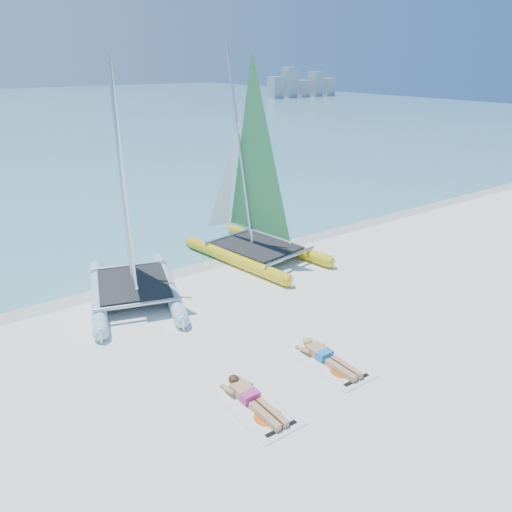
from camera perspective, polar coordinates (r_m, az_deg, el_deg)
The scene contains 9 objects.
ground at distance 12.19m, azimuth 3.62°, elevation -9.57°, with size 140.00×140.00×0.00m, color white.
wet_sand_strip at distance 16.33m, azimuth -8.68°, elevation -1.33°, with size 140.00×1.40×0.01m, color silver.
distant_skyline at distance 92.56m, azimuth 5.20°, elevation 18.85°, with size 14.00×2.00×5.00m.
catamaran_blue at distance 14.03m, azimuth -14.45°, elevation 3.03°, with size 3.73×5.38×6.68m.
catamaran_yellow at distance 16.68m, azimuth -1.08°, elevation 7.34°, with size 3.17×5.59×6.96m.
towel_a at distance 10.11m, azimuth 0.12°, elevation -16.93°, with size 1.00×1.85×0.02m, color white.
sunbather_a at distance 10.16m, azimuth -0.54°, elevation -15.90°, with size 0.37×1.73×0.26m.
towel_b at distance 11.43m, azimuth 8.61°, elevation -12.10°, with size 1.00×1.85×0.02m, color white.
sunbather_b at distance 11.48m, azimuth 7.97°, elevation -11.23°, with size 0.37×1.73×0.26m.
Camera 1 is at (-6.71, -7.99, 6.31)m, focal length 35.00 mm.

